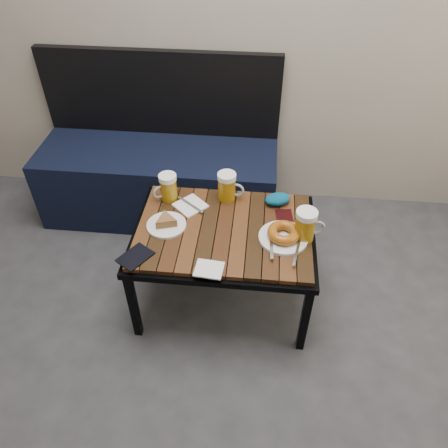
# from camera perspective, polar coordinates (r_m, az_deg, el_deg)

# --- Properties ---
(bench) EXTENTS (1.40, 0.50, 0.95)m
(bench) POSITION_cam_1_polar(r_m,az_deg,el_deg) (2.72, -8.33, 6.49)
(bench) COLOR black
(bench) RESTS_ON ground
(cafe_table) EXTENTS (0.84, 0.62, 0.47)m
(cafe_table) POSITION_cam_1_polar(r_m,az_deg,el_deg) (2.04, 0.00, -1.51)
(cafe_table) COLOR black
(cafe_table) RESTS_ON ground
(beer_mug_left) EXTENTS (0.13, 0.11, 0.14)m
(beer_mug_left) POSITION_cam_1_polar(r_m,az_deg,el_deg) (2.15, -7.35, 4.79)
(beer_mug_left) COLOR #9D6E0C
(beer_mug_left) RESTS_ON cafe_table
(beer_mug_centre) EXTENTS (0.14, 0.10, 0.15)m
(beer_mug_centre) POSITION_cam_1_polar(r_m,az_deg,el_deg) (2.13, 0.43, 4.94)
(beer_mug_centre) COLOR #9D6E0C
(beer_mug_centre) RESTS_ON cafe_table
(beer_mug_right) EXTENTS (0.14, 0.10, 0.15)m
(beer_mug_right) POSITION_cam_1_polar(r_m,az_deg,el_deg) (1.94, 10.64, -0.12)
(beer_mug_right) COLOR #9D6E0C
(beer_mug_right) RESTS_ON cafe_table
(plate_pie) EXTENTS (0.18, 0.18, 0.05)m
(plate_pie) POSITION_cam_1_polar(r_m,az_deg,el_deg) (2.02, -7.56, 0.17)
(plate_pie) COLOR white
(plate_pie) RESTS_ON cafe_table
(plate_bagel) EXTENTS (0.22, 0.29, 0.06)m
(plate_bagel) POSITION_cam_1_polar(r_m,az_deg,el_deg) (1.96, 7.78, -1.43)
(plate_bagel) COLOR white
(plate_bagel) RESTS_ON cafe_table
(napkin_left) EXTENTS (0.19, 0.19, 0.01)m
(napkin_left) POSITION_cam_1_polar(r_m,az_deg,el_deg) (2.13, -4.41, 2.42)
(napkin_left) COLOR white
(napkin_left) RESTS_ON cafe_table
(napkin_right) EXTENTS (0.13, 0.11, 0.01)m
(napkin_right) POSITION_cam_1_polar(r_m,az_deg,el_deg) (1.82, -1.97, -5.92)
(napkin_right) COLOR white
(napkin_right) RESTS_ON cafe_table
(passport_navy) EXTENTS (0.16, 0.17, 0.01)m
(passport_navy) POSITION_cam_1_polar(r_m,az_deg,el_deg) (1.91, -11.52, -4.22)
(passport_navy) COLOR black
(passport_navy) RESTS_ON cafe_table
(passport_burgundy) EXTENTS (0.09, 0.12, 0.01)m
(passport_burgundy) POSITION_cam_1_polar(r_m,az_deg,el_deg) (2.08, 7.90, 0.95)
(passport_burgundy) COLOR black
(passport_burgundy) RESTS_ON cafe_table
(knit_pouch) EXTENTS (0.15, 0.12, 0.05)m
(knit_pouch) POSITION_cam_1_polar(r_m,az_deg,el_deg) (2.14, 6.99, 3.24)
(knit_pouch) COLOR navy
(knit_pouch) RESTS_ON cafe_table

